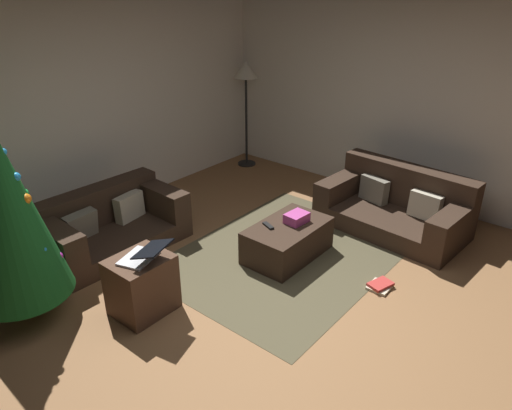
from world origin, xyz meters
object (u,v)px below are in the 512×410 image
Objects in this scene: ottoman at (287,240)px; christmas_tree at (3,206)px; book_stack at (380,286)px; tv_remote at (268,226)px; couch_right at (396,206)px; laptop at (144,255)px; gift_box at (297,218)px; corner_lamp at (246,78)px; couch_left at (108,225)px; side_table at (142,285)px.

christmas_tree reaches higher than ottoman.
christmas_tree is 3.43m from book_stack.
couch_right is at bearing -5.23° from tv_remote.
christmas_tree is 1.17m from laptop.
corner_lamp reaches higher than gift_box.
laptop is at bearing 166.19° from ottoman.
tv_remote reaches higher than book_stack.
laptop is at bearing 71.18° from couch_left.
gift_box reaches higher than book_stack.
couch_left is 2.08m from gift_box.
laptop is (-1.41, 0.25, 0.22)m from tv_remote.
couch_left is 0.98× the size of corner_lamp.
christmas_tree is (-2.29, 1.17, 0.91)m from ottoman.
couch_right reaches higher than ottoman.
couch_left is at bearing 125.38° from gift_box.
couch_left reaches higher than book_stack.
ottoman is 2.73m from christmas_tree.
christmas_tree is 1.25× the size of corner_lamp.
laptop is at bearing 138.97° from book_stack.
couch_left is 3.15m from corner_lamp.
christmas_tree is at bearing 24.10° from couch_left.
couch_left is 6.44× the size of gift_box.
side_table is 1.14× the size of laptop.
corner_lamp reaches higher than couch_left.
tv_remote is (-0.27, 0.17, -0.04)m from gift_box.
couch_right is 1.07× the size of corner_lamp.
tv_remote is at bearing 67.98° from couch_right.
laptop reaches higher than couch_right.
laptop is 1.78× the size of book_stack.
gift_box is 2.77m from christmas_tree.
side_table reaches higher than gift_box.
christmas_tree is 4.23× the size of laptop.
laptop reaches higher than tv_remote.
couch_left is 1.79m from tv_remote.
couch_left reaches higher than ottoman.
side_table is at bearing 107.53° from laptop.
tv_remote is 1.27m from book_stack.
couch_right is at bearing -24.02° from ottoman.
christmas_tree is 4.24m from corner_lamp.
corner_lamp is at bearing 49.54° from ottoman.
couch_left is 3.34m from couch_right.
gift_box is at bearing -15.51° from side_table.
corner_lamp is (3.41, 1.69, 1.10)m from side_table.
ottoman is 1.67m from laptop.
couch_right reaches higher than book_stack.
christmas_tree is (-2.41, 1.20, 0.67)m from gift_box.
tv_remote is at bearing 148.06° from gift_box.
corner_lamp is (4.12, 0.97, 0.27)m from christmas_tree.
christmas_tree reaches higher than book_stack.
christmas_tree reaches higher than gift_box.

